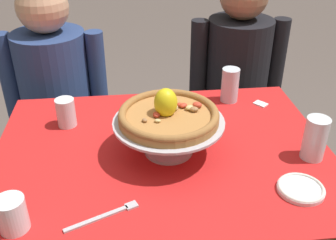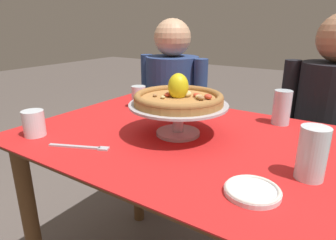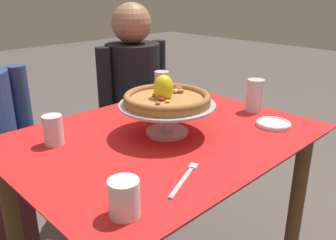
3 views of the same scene
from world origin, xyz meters
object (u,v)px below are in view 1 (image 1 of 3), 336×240
object	(u,v)px
pizza_stand	(169,129)
pizza	(169,114)
water_glass_front_left	(12,216)
water_glass_back_left	(66,114)
diner_right	(234,99)
diner_left	(59,112)
sugar_packet	(261,104)
water_glass_back_right	(230,87)
water_glass_side_right	(314,141)
side_plate	(301,188)
dinner_fork	(106,215)

from	to	relation	value
pizza_stand	pizza	distance (m)	0.05
water_glass_front_left	water_glass_back_left	world-z (taller)	water_glass_back_left
pizza_stand	diner_right	bearing A→B (deg)	59.33
diner_left	diner_right	size ratio (longest dim) A/B	0.98
sugar_packet	diner_right	world-z (taller)	diner_right
diner_left	water_glass_back_left	bearing A→B (deg)	-76.36
water_glass_front_left	sugar_packet	distance (m)	0.98
pizza_stand	diner_left	distance (m)	0.86
water_glass_back_right	water_glass_back_left	bearing A→B (deg)	-169.07
water_glass_front_left	water_glass_side_right	bearing A→B (deg)	13.35
sugar_packet	water_glass_back_left	bearing A→B (deg)	-174.43
water_glass_side_right	side_plate	xyz separation A→B (m)	(-0.10, -0.15, -0.05)
sugar_packet	diner_left	xyz separation A→B (m)	(-0.84, 0.40, -0.21)
diner_right	sugar_packet	bearing A→B (deg)	-93.51
pizza	water_glass_back_right	size ratio (longest dim) A/B	2.30
pizza	diner_right	world-z (taller)	diner_right
dinner_fork	water_glass_side_right	bearing A→B (deg)	16.54
diner_left	sugar_packet	bearing A→B (deg)	-25.44
dinner_fork	sugar_packet	size ratio (longest dim) A/B	3.81
pizza_stand	side_plate	distance (m)	0.42
water_glass_front_left	diner_left	bearing A→B (deg)	92.16
dinner_fork	water_glass_back_left	bearing A→B (deg)	107.16
water_glass_back_right	water_glass_side_right	distance (m)	0.43
side_plate	dinner_fork	bearing A→B (deg)	-176.04
pizza_stand	dinner_fork	bearing A→B (deg)	-125.56
water_glass_front_left	water_glass_side_right	xyz separation A→B (m)	(0.85, 0.20, 0.02)
pizza_stand	pizza	size ratio (longest dim) A/B	1.12
water_glass_back_right	sugar_packet	bearing A→B (deg)	-22.40
water_glass_front_left	dinner_fork	world-z (taller)	water_glass_front_left
water_glass_back_left	diner_right	xyz separation A→B (m)	(0.75, 0.50, -0.25)
water_glass_back_left	sugar_packet	size ratio (longest dim) A/B	2.03
water_glass_back_left	diner_right	bearing A→B (deg)	33.70
water_glass_back_right	sugar_packet	distance (m)	0.14
water_glass_front_left	water_glass_side_right	size ratio (longest dim) A/B	0.66
sugar_packet	water_glass_back_right	bearing A→B (deg)	157.60
side_plate	sugar_packet	world-z (taller)	side_plate
water_glass_back_right	diner_right	bearing A→B (deg)	69.83
diner_left	water_glass_front_left	bearing A→B (deg)	-87.84
pizza_stand	water_glass_front_left	size ratio (longest dim) A/B	3.80
diner_right	pizza	bearing A→B (deg)	-120.74
pizza	water_glass_front_left	bearing A→B (deg)	-145.45
pizza_stand	water_glass_back_right	xyz separation A→B (m)	(0.28, 0.32, -0.02)
pizza	water_glass_back_right	world-z (taller)	pizza
water_glass_front_left	water_glass_back_right	xyz separation A→B (m)	(0.69, 0.60, 0.02)
dinner_fork	diner_right	bearing A→B (deg)	57.92
pizza	sugar_packet	distance (m)	0.49
pizza	water_glass_back_right	bearing A→B (deg)	48.96
pizza	side_plate	distance (m)	0.43
water_glass_front_left	diner_right	distance (m)	1.31
water_glass_back_right	sugar_packet	world-z (taller)	water_glass_back_right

